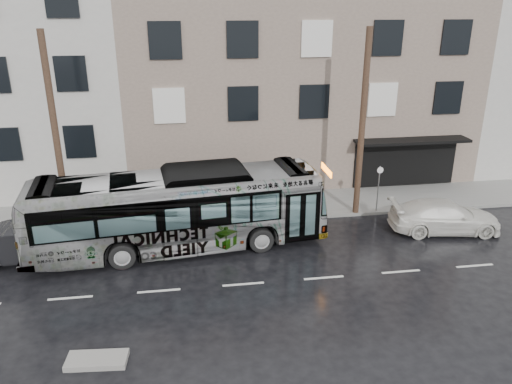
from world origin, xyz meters
TOP-DOWN VIEW (x-y plane):
  - ground at (0.00, 0.00)m, footprint 120.00×120.00m
  - sidewalk at (0.00, 4.90)m, footprint 90.00×3.60m
  - building_taupe at (5.00, 12.70)m, footprint 20.00×12.00m
  - utility_pole_front at (6.50, 3.30)m, footprint 0.30×0.30m
  - utility_pole_rear at (-7.50, 3.30)m, footprint 0.30×0.30m
  - sign_post at (7.60, 3.30)m, footprint 0.06×0.06m
  - bus at (-2.37, 1.01)m, footprint 12.99×4.29m
  - white_sedan at (9.96, 0.84)m, footprint 5.34×2.74m
  - dark_sedan at (-8.52, 0.80)m, footprint 4.92×2.02m
  - slush_pile at (-4.91, -6.26)m, footprint 1.86×0.95m

SIDE VIEW (x-z plane):
  - ground at x=0.00m, z-range 0.00..0.00m
  - sidewalk at x=0.00m, z-range 0.00..0.15m
  - slush_pile at x=-4.91m, z-range 0.00..0.18m
  - white_sedan at x=9.96m, z-range 0.00..1.48m
  - dark_sedan at x=-8.52m, z-range 0.00..1.59m
  - sign_post at x=7.60m, z-range 0.15..2.55m
  - bus at x=-2.37m, z-range 0.00..3.55m
  - utility_pole_front at x=6.50m, z-range 0.15..9.15m
  - utility_pole_rear at x=-7.50m, z-range 0.15..9.15m
  - building_taupe at x=5.00m, z-range 0.00..11.00m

